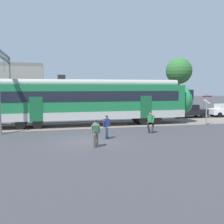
% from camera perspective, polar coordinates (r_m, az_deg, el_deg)
% --- Properties ---
extents(ground_plane, '(160.00, 160.00, 0.00)m').
position_cam_1_polar(ground_plane, '(17.67, -5.17, -6.34)').
color(ground_plane, '#38383D').
extents(pedestrian_grey, '(0.58, 0.62, 1.67)m').
position_cam_1_polar(pedestrian_grey, '(15.67, -3.57, -4.16)').
color(pedestrian_grey, '#6B6051').
rests_on(pedestrian_grey, ground).
extents(pedestrian_navy, '(0.54, 0.69, 1.67)m').
position_cam_1_polar(pedestrian_navy, '(18.18, -1.19, -2.90)').
color(pedestrian_navy, navy).
rests_on(pedestrian_navy, ground).
extents(pedestrian_green, '(0.71, 0.52, 1.67)m').
position_cam_1_polar(pedestrian_green, '(20.71, 8.46, -1.87)').
color(pedestrian_green, '#28282D').
rests_on(pedestrian_green, ground).
extents(parked_car_black, '(4.03, 1.82, 1.54)m').
position_cam_1_polar(parked_car_black, '(32.61, 16.57, 0.24)').
color(parked_car_black, black).
rests_on(parked_car_black, ground).
extents(catenary_gantry, '(0.24, 6.64, 6.53)m').
position_cam_1_polar(catenary_gantry, '(24.69, -22.35, 6.68)').
color(catenary_gantry, gray).
rests_on(catenary_gantry, ground).
extents(crossing_signal, '(0.96, 0.21, 3.00)m').
position_cam_1_polar(crossing_signal, '(26.29, 19.93, 1.63)').
color(crossing_signal, gray).
rests_on(crossing_signal, ground).
extents(street_tree_right, '(4.15, 4.15, 8.26)m').
position_cam_1_polar(street_tree_right, '(43.48, 14.36, 8.63)').
color(street_tree_right, brown).
rests_on(street_tree_right, ground).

